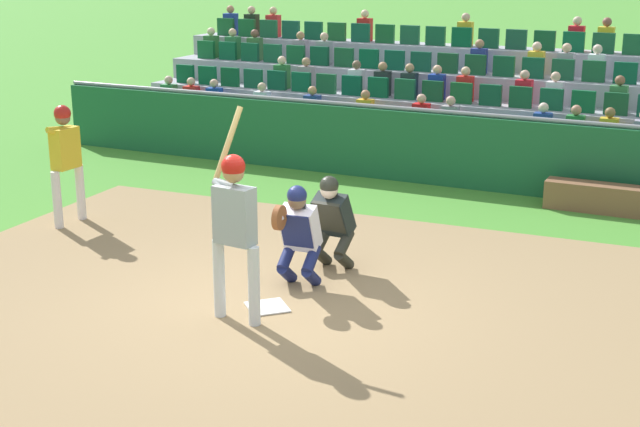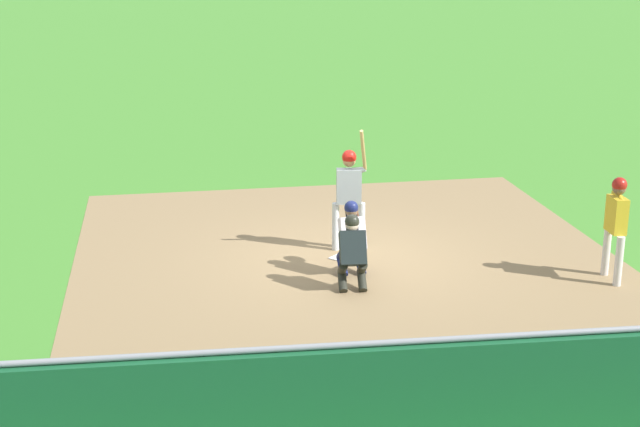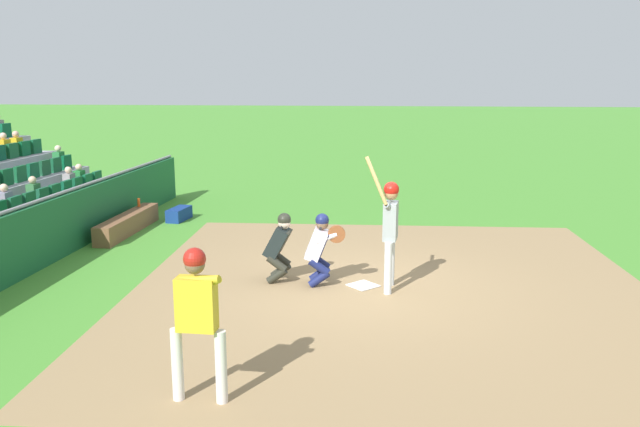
{
  "view_description": "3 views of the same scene",
  "coord_description": "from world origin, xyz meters",
  "px_view_note": "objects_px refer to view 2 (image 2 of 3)",
  "views": [
    {
      "loc": [
        -4.74,
        8.47,
        3.98
      ],
      "look_at": [
        -0.56,
        -0.24,
        1.14
      ],
      "focal_mm": 51.16,
      "sensor_mm": 36.0,
      "label": 1
    },
    {
      "loc": [
        -2.44,
        -15.29,
        5.57
      ],
      "look_at": [
        -0.48,
        -0.15,
        0.9
      ],
      "focal_mm": 51.58,
      "sensor_mm": 36.0,
      "label": 2
    },
    {
      "loc": [
        10.56,
        0.43,
        3.53
      ],
      "look_at": [
        0.12,
        -0.75,
        1.31
      ],
      "focal_mm": 35.41,
      "sensor_mm": 36.0,
      "label": 3
    }
  ],
  "objects_px": {
    "home_plate_marker": "(345,258)",
    "water_bottle_on_bench": "(46,404)",
    "catcher_crouching": "(352,233)",
    "dugout_bench": "(133,420)",
    "home_plate_umpire": "(352,249)",
    "on_deck_batter": "(616,218)",
    "equipment_duffel_bag": "(15,401)",
    "batter_at_plate": "(349,188)"
  },
  "relations": [
    {
      "from": "water_bottle_on_bench",
      "to": "equipment_duffel_bag",
      "type": "height_order",
      "value": "water_bottle_on_bench"
    },
    {
      "from": "water_bottle_on_bench",
      "to": "home_plate_marker",
      "type": "bearing_deg",
      "value": 53.5
    },
    {
      "from": "home_plate_marker",
      "to": "catcher_crouching",
      "type": "relative_size",
      "value": 0.34
    },
    {
      "from": "home_plate_umpire",
      "to": "water_bottle_on_bench",
      "type": "height_order",
      "value": "home_plate_umpire"
    },
    {
      "from": "batter_at_plate",
      "to": "dugout_bench",
      "type": "xyz_separation_m",
      "value": [
        -3.51,
        -6.15,
        -0.96
      ]
    },
    {
      "from": "dugout_bench",
      "to": "on_deck_batter",
      "type": "xyz_separation_m",
      "value": [
        7.62,
        4.08,
        0.87
      ]
    },
    {
      "from": "batter_at_plate",
      "to": "catcher_crouching",
      "type": "xyz_separation_m",
      "value": [
        -0.15,
        -1.21,
        -0.46
      ]
    },
    {
      "from": "dugout_bench",
      "to": "water_bottle_on_bench",
      "type": "relative_size",
      "value": 13.74
    },
    {
      "from": "water_bottle_on_bench",
      "to": "on_deck_batter",
      "type": "height_order",
      "value": "on_deck_batter"
    },
    {
      "from": "catcher_crouching",
      "to": "batter_at_plate",
      "type": "bearing_deg",
      "value": 83.14
    },
    {
      "from": "home_plate_marker",
      "to": "equipment_duffel_bag",
      "type": "relative_size",
      "value": 0.51
    },
    {
      "from": "equipment_duffel_bag",
      "to": "on_deck_batter",
      "type": "relative_size",
      "value": 0.49
    },
    {
      "from": "catcher_crouching",
      "to": "home_plate_umpire",
      "type": "distance_m",
      "value": 0.74
    },
    {
      "from": "water_bottle_on_bench",
      "to": "on_deck_batter",
      "type": "xyz_separation_m",
      "value": [
        8.54,
        4.17,
        0.54
      ]
    },
    {
      "from": "home_plate_umpire",
      "to": "on_deck_batter",
      "type": "height_order",
      "value": "on_deck_batter"
    },
    {
      "from": "catcher_crouching",
      "to": "dugout_bench",
      "type": "height_order",
      "value": "catcher_crouching"
    },
    {
      "from": "batter_at_plate",
      "to": "catcher_crouching",
      "type": "relative_size",
      "value": 1.79
    },
    {
      "from": "batter_at_plate",
      "to": "equipment_duffel_bag",
      "type": "relative_size",
      "value": 2.67
    },
    {
      "from": "batter_at_plate",
      "to": "home_plate_umpire",
      "type": "xyz_separation_m",
      "value": [
        -0.26,
        -1.94,
        -0.49
      ]
    },
    {
      "from": "batter_at_plate",
      "to": "equipment_duffel_bag",
      "type": "bearing_deg",
      "value": -132.53
    },
    {
      "from": "water_bottle_on_bench",
      "to": "on_deck_batter",
      "type": "relative_size",
      "value": 0.12
    },
    {
      "from": "home_plate_marker",
      "to": "on_deck_batter",
      "type": "xyz_separation_m",
      "value": [
        4.25,
        -1.63,
        1.07
      ]
    },
    {
      "from": "dugout_bench",
      "to": "on_deck_batter",
      "type": "bearing_deg",
      "value": 28.16
    },
    {
      "from": "water_bottle_on_bench",
      "to": "on_deck_batter",
      "type": "distance_m",
      "value": 9.52
    },
    {
      "from": "dugout_bench",
      "to": "water_bottle_on_bench",
      "type": "height_order",
      "value": "water_bottle_on_bench"
    },
    {
      "from": "equipment_duffel_bag",
      "to": "on_deck_batter",
      "type": "distance_m",
      "value": 9.7
    },
    {
      "from": "catcher_crouching",
      "to": "home_plate_umpire",
      "type": "relative_size",
      "value": 1.02
    },
    {
      "from": "home_plate_umpire",
      "to": "dugout_bench",
      "type": "xyz_separation_m",
      "value": [
        -3.25,
        -4.22,
        -0.47
      ]
    },
    {
      "from": "catcher_crouching",
      "to": "water_bottle_on_bench",
      "type": "xyz_separation_m",
      "value": [
        -4.29,
        -5.04,
        -0.18
      ]
    },
    {
      "from": "catcher_crouching",
      "to": "on_deck_batter",
      "type": "relative_size",
      "value": 0.73
    },
    {
      "from": "home_plate_umpire",
      "to": "equipment_duffel_bag",
      "type": "xyz_separation_m",
      "value": [
        -4.7,
        -3.46,
        -0.53
      ]
    },
    {
      "from": "catcher_crouching",
      "to": "equipment_duffel_bag",
      "type": "height_order",
      "value": "catcher_crouching"
    },
    {
      "from": "home_plate_marker",
      "to": "batter_at_plate",
      "type": "height_order",
      "value": "batter_at_plate"
    },
    {
      "from": "home_plate_marker",
      "to": "catcher_crouching",
      "type": "bearing_deg",
      "value": -90.69
    },
    {
      "from": "home_plate_marker",
      "to": "on_deck_batter",
      "type": "bearing_deg",
      "value": -21.04
    },
    {
      "from": "home_plate_marker",
      "to": "water_bottle_on_bench",
      "type": "distance_m",
      "value": 7.24
    },
    {
      "from": "water_bottle_on_bench",
      "to": "batter_at_plate",
      "type": "bearing_deg",
      "value": 54.66
    },
    {
      "from": "catcher_crouching",
      "to": "dugout_bench",
      "type": "xyz_separation_m",
      "value": [
        -3.36,
        -4.95,
        -0.5
      ]
    },
    {
      "from": "dugout_bench",
      "to": "on_deck_batter",
      "type": "relative_size",
      "value": 1.63
    },
    {
      "from": "home_plate_umpire",
      "to": "dugout_bench",
      "type": "distance_m",
      "value": 5.34
    },
    {
      "from": "water_bottle_on_bench",
      "to": "equipment_duffel_bag",
      "type": "xyz_separation_m",
      "value": [
        -0.53,
        0.84,
        -0.39
      ]
    },
    {
      "from": "on_deck_batter",
      "to": "home_plate_marker",
      "type": "bearing_deg",
      "value": 158.96
    }
  ]
}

